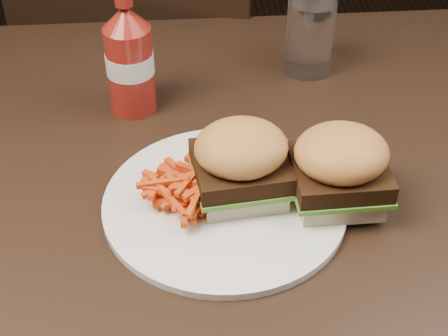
{
  "coord_description": "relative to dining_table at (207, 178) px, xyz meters",
  "views": [
    {
      "loc": [
        -0.03,
        -0.67,
        1.29
      ],
      "look_at": [
        0.02,
        -0.07,
        0.8
      ],
      "focal_mm": 55.0,
      "sensor_mm": 36.0,
      "label": 1
    }
  ],
  "objects": [
    {
      "name": "fries_pile",
      "position": [
        -0.04,
        -0.08,
        0.05
      ],
      "size": [
        0.12,
        0.12,
        0.04
      ],
      "primitive_type": null,
      "rotation": [
        0.0,
        0.0,
        0.31
      ],
      "color": "red",
      "rests_on": "plate"
    },
    {
      "name": "sandwich_half_b",
      "position": [
        0.15,
        -0.08,
        0.04
      ],
      "size": [
        0.1,
        0.09,
        0.02
      ],
      "primitive_type": "cube",
      "rotation": [
        0.0,
        0.0,
        0.02
      ],
      "color": "beige",
      "rests_on": "plate"
    },
    {
      "name": "dining_table",
      "position": [
        0.0,
        0.0,
        0.0
      ],
      "size": [
        1.2,
        0.8,
        0.04
      ],
      "primitive_type": "cube",
      "color": "black",
      "rests_on": "ground"
    },
    {
      "name": "plate",
      "position": [
        0.02,
        -0.08,
        0.03
      ],
      "size": [
        0.28,
        0.28,
        0.01
      ],
      "primitive_type": "cylinder",
      "color": "white",
      "rests_on": "dining_table"
    },
    {
      "name": "ketchup_bottle",
      "position": [
        -0.09,
        0.14,
        0.08
      ],
      "size": [
        0.08,
        0.08,
        0.13
      ],
      "primitive_type": "cylinder",
      "rotation": [
        0.0,
        0.0,
        -0.29
      ],
      "color": "maroon",
      "rests_on": "dining_table"
    },
    {
      "name": "tumbler",
      "position": [
        0.17,
        0.22,
        0.08
      ],
      "size": [
        0.09,
        0.09,
        0.11
      ],
      "primitive_type": "cylinder",
      "rotation": [
        0.0,
        0.0,
        0.26
      ],
      "color": "white",
      "rests_on": "dining_table"
    },
    {
      "name": "chair_far",
      "position": [
        -0.07,
        0.67,
        -0.3
      ],
      "size": [
        0.57,
        0.57,
        0.04
      ],
      "primitive_type": "cube",
      "rotation": [
        0.0,
        0.0,
        2.89
      ],
      "color": "black",
      "rests_on": "ground"
    },
    {
      "name": "sandwich_half_a",
      "position": [
        0.04,
        -0.07,
        0.04
      ],
      "size": [
        0.1,
        0.1,
        0.02
      ],
      "primitive_type": "cube",
      "rotation": [
        0.0,
        0.0,
        0.11
      ],
      "color": "beige",
      "rests_on": "plate"
    }
  ]
}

